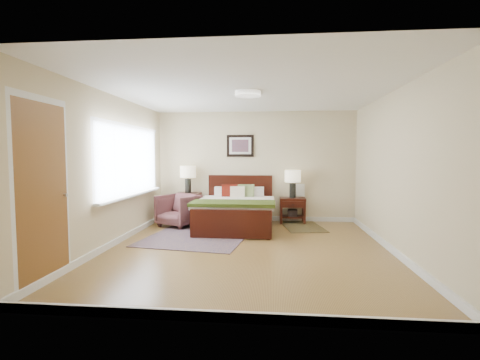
% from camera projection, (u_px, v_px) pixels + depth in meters
% --- Properties ---
extents(floor, '(5.00, 5.00, 0.00)m').
position_uv_depth(floor, '(248.00, 249.00, 5.58)').
color(floor, olive).
rests_on(floor, ground).
extents(back_wall, '(4.50, 0.04, 2.50)m').
position_uv_depth(back_wall, '(256.00, 166.00, 7.98)').
color(back_wall, '#C6B890').
rests_on(back_wall, ground).
extents(front_wall, '(4.50, 0.04, 2.50)m').
position_uv_depth(front_wall, '(227.00, 184.00, 3.01)').
color(front_wall, '#C6B890').
rests_on(front_wall, ground).
extents(left_wall, '(0.04, 5.00, 2.50)m').
position_uv_depth(left_wall, '(111.00, 171.00, 5.71)').
color(left_wall, '#C6B890').
rests_on(left_wall, ground).
extents(right_wall, '(0.04, 5.00, 2.50)m').
position_uv_depth(right_wall, '(395.00, 172.00, 5.29)').
color(right_wall, '#C6B890').
rests_on(right_wall, ground).
extents(ceiling, '(4.50, 5.00, 0.02)m').
position_uv_depth(ceiling, '(248.00, 91.00, 5.41)').
color(ceiling, white).
rests_on(ceiling, back_wall).
extents(window, '(0.11, 2.72, 1.32)m').
position_uv_depth(window, '(132.00, 162.00, 6.39)').
color(window, silver).
rests_on(window, left_wall).
extents(door, '(0.06, 1.00, 2.18)m').
position_uv_depth(door, '(43.00, 193.00, 3.98)').
color(door, silver).
rests_on(door, ground).
extents(ceil_fixture, '(0.44, 0.44, 0.08)m').
position_uv_depth(ceil_fixture, '(248.00, 93.00, 5.41)').
color(ceil_fixture, white).
rests_on(ceil_fixture, ceiling).
extents(bed, '(1.59, 1.91, 1.03)m').
position_uv_depth(bed, '(236.00, 205.00, 7.14)').
color(bed, '#360E08').
rests_on(bed, ground).
extents(wall_art, '(0.62, 0.05, 0.50)m').
position_uv_depth(wall_art, '(240.00, 146.00, 7.95)').
color(wall_art, black).
rests_on(wall_art, back_wall).
extents(nightstand_left, '(0.54, 0.49, 0.65)m').
position_uv_depth(nightstand_left, '(188.00, 198.00, 7.92)').
color(nightstand_left, '#360E08').
rests_on(nightstand_left, ground).
extents(nightstand_right, '(0.56, 0.42, 0.56)m').
position_uv_depth(nightstand_right, '(292.00, 207.00, 7.72)').
color(nightstand_right, '#360E08').
rests_on(nightstand_right, ground).
extents(lamp_left, '(0.35, 0.35, 0.61)m').
position_uv_depth(lamp_left, '(188.00, 174.00, 7.91)').
color(lamp_left, black).
rests_on(lamp_left, nightstand_left).
extents(lamp_right, '(0.35, 0.35, 0.61)m').
position_uv_depth(lamp_right, '(293.00, 178.00, 7.69)').
color(lamp_right, black).
rests_on(lamp_right, nightstand_right).
extents(armchair, '(0.98, 0.99, 0.68)m').
position_uv_depth(armchair, '(178.00, 210.00, 7.35)').
color(armchair, brown).
rests_on(armchair, ground).
extents(rug_persian, '(2.10, 2.72, 0.01)m').
position_uv_depth(rug_persian, '(203.00, 233.00, 6.66)').
color(rug_persian, '#0D0B3B').
rests_on(rug_persian, ground).
extents(rug_navy, '(0.95, 1.26, 0.01)m').
position_uv_depth(rug_navy, '(303.00, 227.00, 7.28)').
color(rug_navy, black).
rests_on(rug_navy, ground).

